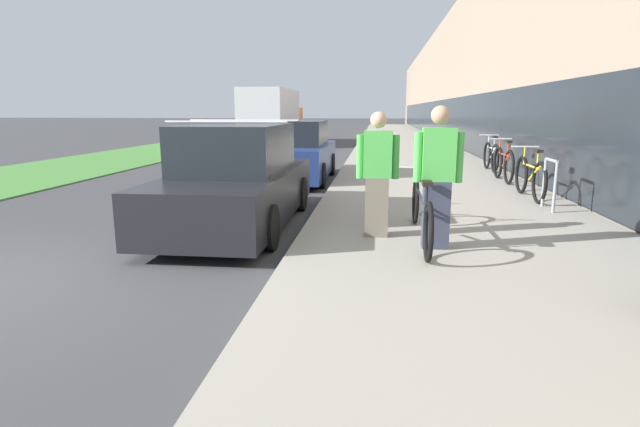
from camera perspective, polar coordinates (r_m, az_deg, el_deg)
sidewalk_slab at (r=25.55m, az=9.43°, el=7.74°), size 4.52×70.00×0.15m
storefront_facade at (r=34.57m, az=21.51°, el=13.66°), size 10.01×70.00×6.86m
lawn_strip at (r=31.06m, az=-11.64°, el=8.23°), size 4.39×70.00×0.03m
tandem_bicycle at (r=6.42m, az=11.49°, el=0.18°), size 0.52×2.58×0.85m
person_rider at (r=6.03m, az=13.29°, el=3.99°), size 0.57×0.22×1.68m
person_bystander at (r=6.48m, az=6.57°, el=4.42°), size 0.55×0.21×1.61m
bike_rack_hoop at (r=9.08m, az=24.79°, el=3.62°), size 0.05×0.60×0.84m
cruiser_bike_nearest at (r=10.13m, az=22.88°, el=3.84°), size 0.52×1.89×0.95m
cruiser_bike_middle at (r=12.40m, az=20.22°, el=5.36°), size 0.52×1.82×0.97m
cruiser_bike_farthest at (r=14.46m, az=18.95°, el=6.24°), size 0.52×1.75×0.96m
parked_sedan_curbside at (r=7.80m, az=-9.46°, el=3.64°), size 1.77×4.38×1.63m
vintage_roadster_curbside at (r=12.82m, az=-2.89°, el=6.84°), size 1.81×4.10×1.52m
moving_truck at (r=27.00m, az=-5.40°, el=10.94°), size 2.21×7.54×2.83m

